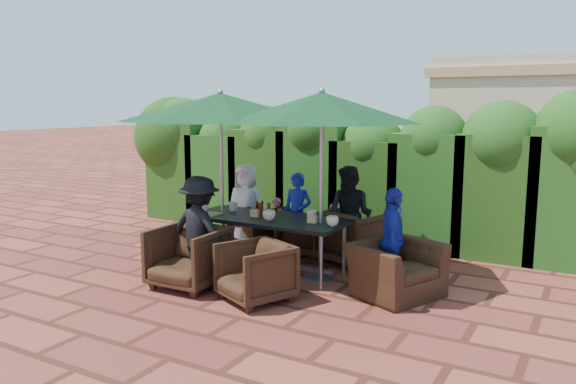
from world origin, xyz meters
The scene contains 31 objects.
ground centered at (0.00, 0.00, 0.00)m, with size 80.00×80.00×0.00m, color brown.
dining_table centered at (-0.09, -0.06, 0.67)m, with size 2.17×0.90×0.75m.
umbrella_left centered at (-0.81, -0.08, 2.21)m, with size 2.76×2.76×2.46m.
umbrella_right centered at (0.71, -0.02, 2.21)m, with size 2.56×2.56×2.46m.
chair_far_left centered at (-0.91, 0.99, 0.38)m, with size 0.74×0.69×0.76m, color black.
chair_far_mid centered at (-0.02, 0.99, 0.38)m, with size 0.74×0.69×0.76m, color black.
chair_far_right centered at (0.78, 0.88, 0.42)m, with size 0.82×0.77×0.84m, color black.
chair_near_left centered at (-0.58, -1.11, 0.42)m, with size 0.82×0.76×0.84m, color black.
chair_near_right centered at (0.41, -1.13, 0.38)m, with size 0.73×0.68×0.75m, color black.
chair_end_right centered at (1.76, -0.14, 0.43)m, with size 0.98×0.64×0.85m, color black.
adult_far_left centered at (-1.03, 0.84, 0.67)m, with size 0.66×0.39×1.33m, color white.
adult_far_mid centered at (-0.14, 0.89, 0.62)m, with size 0.45×0.37×1.24m, color #1D28A0.
adult_far_right centered at (0.75, 0.83, 0.70)m, with size 0.67×0.41×1.40m, color black.
adult_near_left centered at (-0.56, -0.91, 0.69)m, with size 0.88×0.40×1.37m, color black.
adult_end_right centered at (1.67, -0.01, 0.64)m, with size 0.75×0.37×1.28m, color #1D28A0.
child_left centered at (-0.56, 0.99, 0.41)m, with size 0.29×0.24×0.82m, color #EC5372.
child_right centered at (0.40, 1.02, 0.40)m, with size 0.29×0.24×0.81m, color #8F489C.
pedestrian_a centered at (1.63, 4.34, 0.88)m, with size 1.64×0.58×1.75m, color #248534.
pedestrian_b centered at (2.62, 4.30, 0.81)m, with size 0.78×0.47×1.62m, color #EC5372.
pedestrian_c centered at (3.13, 4.44, 0.81)m, with size 1.04×0.47×1.62m, color #95969D.
cup_a centered at (-1.05, -0.22, 0.82)m, with size 0.17×0.17×0.13m, color beige.
cup_b centered at (-0.73, 0.06, 0.82)m, with size 0.14×0.14×0.13m, color beige.
cup_c centered at (0.04, -0.21, 0.82)m, with size 0.17×0.17×0.13m, color beige.
cup_d centered at (0.53, 0.05, 0.82)m, with size 0.14×0.14×0.13m, color beige.
cup_e centered at (0.92, -0.13, 0.81)m, with size 0.16×0.16×0.13m, color beige.
ketchup_bottle centered at (-0.25, 0.03, 0.83)m, with size 0.04×0.04×0.17m, color #B20C0A.
sauce_bottle centered at (-0.13, 0.06, 0.83)m, with size 0.04×0.04×0.17m, color #4C230C.
serving_tray centered at (-0.90, -0.29, 0.76)m, with size 0.35×0.25×0.02m, color #9E704C.
number_block_left centered at (-0.24, -0.12, 0.80)m, with size 0.12×0.06×0.10m, color tan.
number_block_right centered at (0.61, -0.08, 0.80)m, with size 0.12×0.06×0.10m, color tan.
hedge_wall centered at (-0.07, 2.32, 1.32)m, with size 9.10×1.60×2.47m.
Camera 1 is at (3.83, -6.37, 2.27)m, focal length 35.00 mm.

